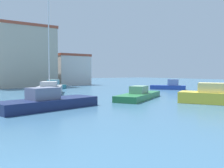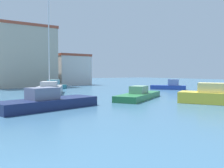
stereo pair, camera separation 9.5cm
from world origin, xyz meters
TOP-DOWN VIEW (x-y plane):
  - water at (15.00, 20.00)m, footprint 160.00×160.00m
  - sailboat_grey_distant_north at (11.90, 23.73)m, footprint 6.20×8.75m
  - motorboat_green_mid_harbor at (17.55, 13.41)m, footprint 8.27×6.07m
  - motorboat_navy_near_pier at (7.49, 12.19)m, footprint 7.96×3.98m
  - motorboat_teal_outer_mooring at (15.75, 31.71)m, footprint 4.93×4.67m
  - motorboat_blue_far_left at (30.85, 21.26)m, footprint 4.40×5.39m
  - waterfront_apartments at (12.93, 42.98)m, footprint 12.36×10.09m
  - yacht_club at (24.47, 45.66)m, footprint 7.25×9.37m

SIDE VIEW (x-z plane):
  - water at x=15.00m, z-range 0.00..0.00m
  - motorboat_green_mid_harbor at x=17.55m, z-range -0.27..1.08m
  - motorboat_navy_near_pier at x=7.49m, z-range -0.30..1.30m
  - motorboat_blue_far_left at x=30.85m, z-range -0.32..1.34m
  - motorboat_teal_outer_mooring at x=15.75m, z-range -0.25..1.35m
  - sailboat_grey_distant_north at x=11.90m, z-range -6.39..7.66m
  - yacht_club at x=24.47m, z-range 0.01..6.76m
  - waterfront_apartments at x=12.93m, z-range 0.01..11.47m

